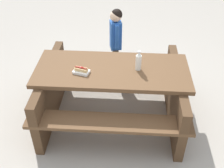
# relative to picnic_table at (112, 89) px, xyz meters

# --- Properties ---
(ground_plane) EXTENTS (30.00, 30.00, 0.00)m
(ground_plane) POSITION_rel_picnic_table_xyz_m (0.00, 0.00, -0.44)
(ground_plane) COLOR #ADA599
(ground_plane) RESTS_ON ground
(picnic_table) EXTENTS (2.09, 1.80, 0.75)m
(picnic_table) POSITION_rel_picnic_table_xyz_m (0.00, 0.00, 0.00)
(picnic_table) COLOR brown
(picnic_table) RESTS_ON ground
(soda_bottle) EXTENTS (0.07, 0.07, 0.24)m
(soda_bottle) POSITION_rel_picnic_table_xyz_m (-0.29, -0.08, 0.42)
(soda_bottle) COLOR silver
(soda_bottle) RESTS_ON picnic_table
(hotdog_tray) EXTENTS (0.18, 0.12, 0.08)m
(hotdog_tray) POSITION_rel_picnic_table_xyz_m (0.31, 0.19, 0.34)
(hotdog_tray) COLOR white
(hotdog_tray) RESTS_ON picnic_table
(child_in_coat) EXTENTS (0.21, 0.25, 1.09)m
(child_in_coat) POSITION_rel_picnic_table_xyz_m (0.23, -0.90, 0.26)
(child_in_coat) COLOR brown
(child_in_coat) RESTS_ON ground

